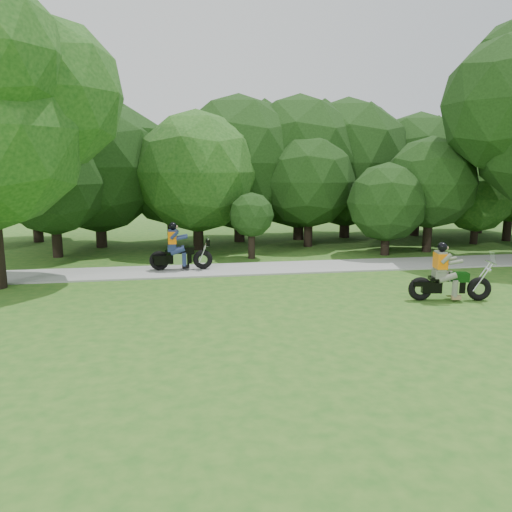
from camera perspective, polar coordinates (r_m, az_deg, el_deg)
name	(u,v)px	position (r m, az deg, el deg)	size (l,w,h in m)	color
ground	(382,337)	(12.14, 14.26, -8.93)	(100.00, 100.00, 0.00)	#255C1A
walkway	(298,267)	(19.46, 4.83, -1.28)	(60.00, 2.20, 0.06)	gray
tree_line	(292,171)	(25.60, 4.13, 9.67)	(40.50, 11.34, 7.56)	black
chopper_motorcycle	(446,279)	(15.66, 20.91, -2.49)	(2.44, 0.83, 1.75)	black
touring_motorcycle	(177,253)	(18.89, -9.02, 0.39)	(2.36, 0.68, 1.80)	black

